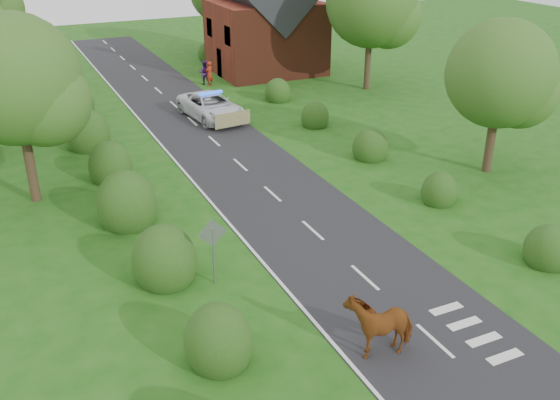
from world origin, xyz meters
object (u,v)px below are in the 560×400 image
police_van (211,106)px  pedestrian_red (209,74)px  road_sign (213,242)px  pedestrian_purple (204,73)px  cow (379,326)px

police_van → pedestrian_red: size_ratio=3.27×
road_sign → pedestrian_purple: bearing=71.7°
road_sign → pedestrian_purple: size_ratio=1.41×
cow → police_van: bearing=177.6°
road_sign → cow: size_ratio=1.11×
police_van → pedestrian_red: pedestrian_red is taller
police_van → road_sign: bearing=-116.2°
road_sign → pedestrian_red: size_ratio=1.39×
cow → pedestrian_purple: 32.27m
cow → police_van: 23.81m
pedestrian_red → pedestrian_purple: pedestrian_red is taller
road_sign → police_van: road_sign is taller
cow → pedestrian_purple: bearing=175.3°
pedestrian_purple → road_sign: bearing=88.8°
road_sign → cow: (3.23, -5.50, -0.84)m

